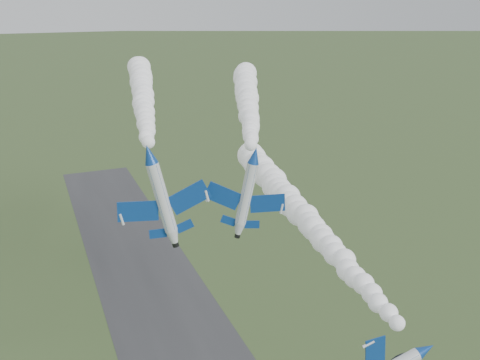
# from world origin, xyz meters

# --- Properties ---
(jet_lead) EXTENTS (4.06, 11.60, 9.10)m
(jet_lead) POSITION_xyz_m (12.61, -8.40, 30.52)
(jet_lead) COLOR silver
(smoke_trail_jet_lead) EXTENTS (9.20, 61.63, 5.43)m
(smoke_trail_jet_lead) POSITION_xyz_m (16.06, 24.59, 31.99)
(smoke_trail_jet_lead) COLOR white
(jet_pair_left) EXTENTS (11.92, 14.34, 4.15)m
(jet_pair_left) POSITION_xyz_m (-8.89, 18.99, 46.30)
(jet_pair_left) COLOR silver
(smoke_trail_jet_pair_left) EXTENTS (17.43, 63.74, 5.01)m
(smoke_trail_jet_pair_left) POSITION_xyz_m (-1.88, 54.17, 47.57)
(smoke_trail_jet_pair_left) COLOR white
(jet_pair_right) EXTENTS (10.84, 12.77, 3.69)m
(jet_pair_right) POSITION_xyz_m (4.66, 17.44, 45.06)
(jet_pair_right) COLOR silver
(smoke_trail_jet_pair_right) EXTENTS (23.38, 55.20, 5.06)m
(smoke_trail_jet_pair_right) POSITION_xyz_m (16.11, 46.94, 46.24)
(smoke_trail_jet_pair_right) COLOR white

